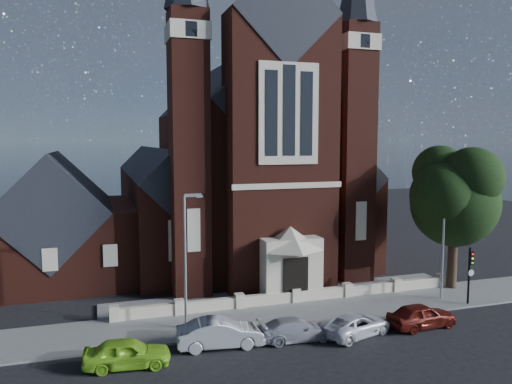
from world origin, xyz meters
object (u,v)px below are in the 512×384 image
Objects in this scene: church at (232,171)px; parish_hall at (56,230)px; street_lamp_left at (187,253)px; car_silver_a at (220,333)px; car_silver_b at (296,329)px; car_white_suv at (356,325)px; traffic_signal at (470,268)px; car_dark_red at (421,316)px; car_lime_van at (127,353)px; street_tree at (459,198)px; street_lamp_right at (444,235)px.

parish_hall is at bearing -162.84° from church.
street_lamp_left is (-7.91, -18.94, -3.59)m from church.
car_silver_b is at bearing -89.17° from car_silver_a.
traffic_signal is at bearing -94.67° from car_white_suv.
car_silver_a is (9.33, -17.04, -3.24)m from parish_hall.
church reaches higher than parish_hall.
car_dark_red reaches higher than car_silver_b.
traffic_signal is at bearing -70.07° from car_dark_red.
street_lamp_left reaches higher than car_dark_red.
traffic_signal is at bearing -77.39° from car_lime_van.
street_lamp_left is at bearing -175.24° from street_tree.
car_dark_red is (4.31, -0.15, 0.12)m from car_white_suv.
car_silver_b is (-13.40, -1.83, -1.96)m from traffic_signal.
parish_hall is at bearing 34.31° from car_silver_a.
church is 23.94m from traffic_signal.
parish_hall is at bearing 40.91° from car_silver_b.
traffic_signal is at bearing -79.64° from car_silver_a.
car_silver_a is (4.94, 0.93, 0.05)m from car_lime_van.
car_silver_a is 4.28m from car_silver_b.
street_lamp_left and street_lamp_right have the same top height.
church is 20.84m from street_lamp_left.
car_silver_b is at bearing -172.24° from traffic_signal.
parish_hall is 1.51× the size of street_lamp_left.
car_silver_b is at bearing -161.19° from street_tree.
street_tree reaches higher than traffic_signal.
street_lamp_left is 2.02× the size of traffic_signal.
street_tree reaches higher than car_silver_a.
street_lamp_right is at bearing 120.01° from traffic_signal.
car_silver_b is (13.60, -17.40, -3.39)m from parish_hall.
car_lime_van is at bearing 106.30° from car_silver_a.
street_lamp_left is (8.09, -14.00, 0.59)m from parish_hall.
street_tree is at bearing -81.71° from car_white_suv.
street_tree is at bearing -68.29° from car_silver_b.
parish_hall is at bearing 120.02° from street_lamp_left.
church is at bearing 118.04° from street_lamp_right.
church is 24.01m from car_white_suv.
car_white_suv is at bearing -89.99° from car_silver_a.
street_lamp_right is at bearing -52.79° from car_dark_red.
traffic_signal reaches higher than car_lime_van.
car_dark_red reaches higher than car_lime_van.
street_lamp_left is 5.04m from car_silver_a.
street_lamp_left is at bearing -112.66° from church.
car_lime_van is 12.78m from car_white_suv.
car_white_suv is at bearing -167.19° from traffic_signal.
church is 8.72× the size of traffic_signal.
street_lamp_right is 2.02× the size of traffic_signal.
church reaches higher than car_lime_van.
street_tree is (12.60, -17.23, -1.23)m from church.
car_lime_van is (-21.70, -3.98, -3.88)m from street_lamp_right.
street_lamp_right is (-2.51, -1.71, -2.36)m from street_tree.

